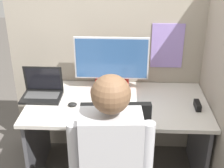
# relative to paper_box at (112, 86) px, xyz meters

# --- Properties ---
(cubicle_panel_back) EXTENTS (1.95, 0.05, 1.67)m
(cubicle_panel_back) POSITION_rel_paper_box_xyz_m (0.06, 0.18, 0.10)
(cubicle_panel_back) COLOR gray
(cubicle_panel_back) RESTS_ON ground
(cubicle_panel_right) EXTENTS (0.04, 1.41, 1.67)m
(cubicle_panel_right) POSITION_rel_paper_box_xyz_m (0.81, -0.30, 0.10)
(cubicle_panel_right) COLOR gray
(cubicle_panel_right) RESTS_ON ground
(desk) EXTENTS (1.45, 0.76, 0.71)m
(desk) POSITION_rel_paper_box_xyz_m (0.06, -0.22, -0.20)
(desk) COLOR beige
(desk) RESTS_ON ground
(paper_box) EXTENTS (0.30, 0.21, 0.06)m
(paper_box) POSITION_rel_paper_box_xyz_m (0.00, 0.00, 0.00)
(paper_box) COLOR red
(paper_box) RESTS_ON desk
(monitor) EXTENTS (0.62, 0.20, 0.41)m
(monitor) POSITION_rel_paper_box_xyz_m (-0.00, 0.00, 0.24)
(monitor) COLOR #B2B2B7
(monitor) RESTS_ON paper_box
(laptop) EXTENTS (0.32, 0.23, 0.25)m
(laptop) POSITION_rel_paper_box_xyz_m (-0.57, -0.16, 0.02)
(laptop) COLOR black
(laptop) RESTS_ON desk
(mouse) EXTENTS (0.07, 0.05, 0.03)m
(mouse) POSITION_rel_paper_box_xyz_m (-0.29, -0.31, -0.01)
(mouse) COLOR black
(mouse) RESTS_ON desk
(stapler) EXTENTS (0.04, 0.12, 0.05)m
(stapler) POSITION_rel_paper_box_xyz_m (0.68, -0.30, -0.00)
(stapler) COLOR black
(stapler) RESTS_ON desk
(carrot_toy) EXTENTS (0.05, 0.14, 0.05)m
(carrot_toy) POSITION_rel_paper_box_xyz_m (0.12, -0.44, -0.01)
(carrot_toy) COLOR orange
(carrot_toy) RESTS_ON desk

